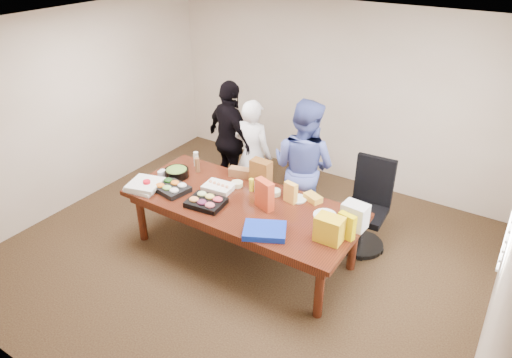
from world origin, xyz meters
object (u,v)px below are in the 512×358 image
Objects in this scene: conference_table at (242,228)px; sheet_cake at (219,187)px; person_right at (303,167)px; salad_bowl at (177,173)px; person_center at (253,155)px; office_chair at (365,210)px.

sheet_cake reaches higher than conference_table.
person_right reaches higher than conference_table.
salad_bowl is at bearing 176.66° from conference_table.
person_center is at bearing 61.17° from salad_bowl.
salad_bowl reaches higher than conference_table.
office_chair is 3.17× the size of sheet_cake.
person_right is (-0.86, 0.00, 0.34)m from office_chair.
person_right is 5.80× the size of salad_bowl.
salad_bowl is (-0.54, -0.97, 0.00)m from person_center.
person_right reaches higher than sheet_cake.
person_center is at bearing 172.74° from office_chair.
salad_bowl is at bearing 36.14° from person_right.
person_center is 5.13× the size of salad_bowl.
office_chair is 0.63× the size of person_right.
salad_bowl reaches higher than sheet_cake.
person_center is 4.49× the size of sheet_cake.
person_right is at bearing 177.02° from office_chair.
person_right is at bearing 31.27° from salad_bowl.
conference_table is 8.99× the size of salad_bowl.
office_chair is at bearing 36.99° from conference_table.
person_center is 0.88× the size of person_right.
salad_bowl is (-2.25, -0.84, 0.24)m from office_chair.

